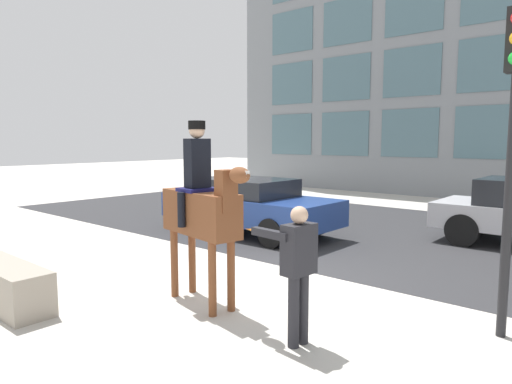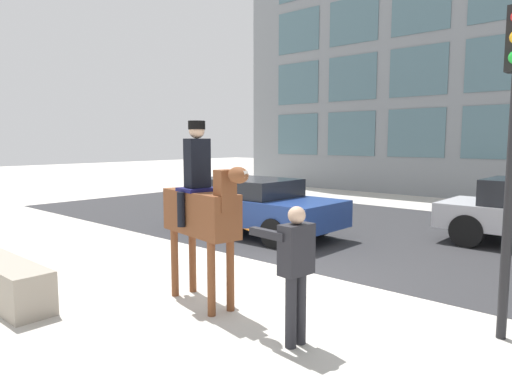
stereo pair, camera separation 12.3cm
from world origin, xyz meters
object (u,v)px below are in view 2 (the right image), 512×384
(pedestrian_bystander, at_px, (295,264))
(mounted_horse_lead, at_px, (202,208))
(street_car_near_lane, at_px, (252,204))
(planter_ledge, at_px, (4,281))

(pedestrian_bystander, bearing_deg, mounted_horse_lead, -0.22)
(street_car_near_lane, bearing_deg, planter_ledge, -84.21)
(pedestrian_bystander, height_order, street_car_near_lane, pedestrian_bystander)
(pedestrian_bystander, xyz_separation_m, street_car_near_lane, (-4.65, 4.40, -0.21))
(mounted_horse_lead, relative_size, street_car_near_lane, 0.57)
(street_car_near_lane, relative_size, planter_ledge, 2.03)
(mounted_horse_lead, height_order, street_car_near_lane, mounted_horse_lead)
(street_car_near_lane, bearing_deg, pedestrian_bystander, -43.42)
(pedestrian_bystander, distance_m, planter_ledge, 4.41)
(pedestrian_bystander, relative_size, street_car_near_lane, 0.35)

